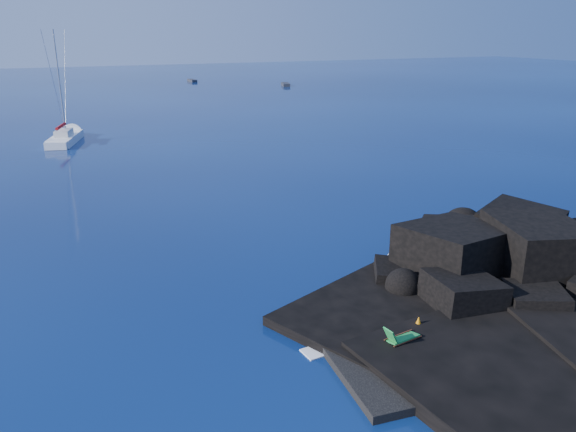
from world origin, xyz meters
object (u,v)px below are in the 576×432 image
object	(u,v)px
marker_cone	(418,323)
distant_boat_b	(286,86)
deck_chair	(403,334)
distant_boat_a	(192,82)
sailboat	(66,142)
sunbather	(411,371)

from	to	relation	value
marker_cone	distant_boat_b	world-z (taller)	marker_cone
deck_chair	distant_boat_a	distance (m)	127.48
marker_cone	sailboat	bearing A→B (deg)	101.52
sailboat	marker_cone	world-z (taller)	sailboat
sunbather	marker_cone	size ratio (longest dim) A/B	2.60
distant_boat_b	marker_cone	bearing A→B (deg)	-94.51
sailboat	distant_boat_a	size ratio (longest dim) A/B	2.96
sailboat	deck_chair	world-z (taller)	sailboat
sunbather	distant_boat_a	xyz separation A→B (m)	(26.00, 126.82, -0.51)
sailboat	sunbather	size ratio (longest dim) A/B	8.00
distant_boat_a	sailboat	bearing A→B (deg)	-118.16
deck_chair	sunbather	xyz separation A→B (m)	(-0.92, -1.83, -0.38)
deck_chair	distant_boat_a	size ratio (longest dim) A/B	0.36
sunbather	marker_cone	bearing A→B (deg)	60.65
distant_boat_b	sailboat	bearing A→B (deg)	-117.99
marker_cone	distant_boat_b	xyz separation A→B (m)	(40.65, 104.56, -0.65)
sailboat	distant_boat_b	xyz separation A→B (m)	(51.38, 51.89, 0.00)
sailboat	marker_cone	distance (m)	53.76
sunbather	distant_boat_b	world-z (taller)	sunbather
marker_cone	deck_chair	bearing A→B (deg)	-149.50
marker_cone	distant_boat_b	distance (m)	112.19
deck_chair	distant_boat_b	size ratio (longest dim) A/B	0.32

